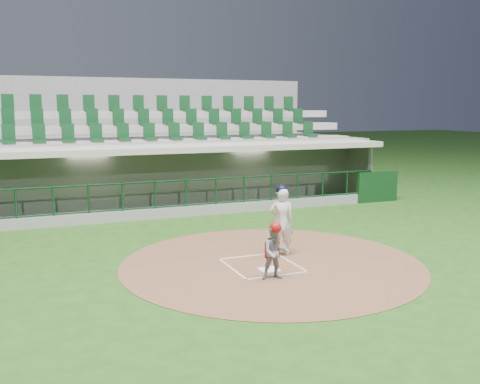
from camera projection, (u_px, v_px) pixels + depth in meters
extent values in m
plane|color=#1E4413|center=(257.00, 262.00, 12.84)|extent=(120.00, 120.00, 0.00)
cylinder|color=brown|center=(272.00, 263.00, 12.77)|extent=(7.20, 7.20, 0.01)
cube|color=white|center=(269.00, 270.00, 12.20)|extent=(0.43, 0.43, 0.02)
cube|color=silver|center=(232.00, 269.00, 12.29)|extent=(0.05, 1.80, 0.01)
cube|color=silver|center=(290.00, 262.00, 12.84)|extent=(0.05, 1.80, 0.01)
cube|color=white|center=(248.00, 256.00, 13.34)|extent=(1.55, 0.05, 0.01)
cube|color=silver|center=(278.00, 276.00, 11.79)|extent=(1.55, 0.05, 0.01)
cube|color=slate|center=(175.00, 223.00, 19.79)|extent=(15.00, 3.00, 0.10)
cube|color=slate|center=(163.00, 180.00, 21.04)|extent=(15.00, 0.20, 2.70)
cube|color=#A39F90|center=(164.00, 174.00, 20.89)|extent=(13.50, 0.04, 0.90)
cube|color=slate|center=(348.00, 176.00, 22.36)|extent=(0.20, 3.00, 2.70)
cube|color=#A29E93|center=(175.00, 147.00, 19.12)|extent=(15.40, 3.50, 0.20)
cube|color=gray|center=(186.00, 212.00, 18.27)|extent=(15.00, 0.15, 0.40)
cube|color=black|center=(186.00, 166.00, 18.02)|extent=(15.00, 0.01, 0.95)
cube|color=brown|center=(168.00, 211.00, 20.71)|extent=(12.75, 0.40, 0.45)
cube|color=white|center=(88.00, 152.00, 18.25)|extent=(1.30, 0.35, 0.04)
cube|color=white|center=(249.00, 148.00, 20.48)|extent=(1.30, 0.35, 0.04)
cube|color=black|center=(377.00, 187.00, 21.05)|extent=(1.80, 0.18, 1.20)
imported|color=#A51116|center=(92.00, 204.00, 19.18)|extent=(0.94, 0.51, 1.53)
imported|color=#AE1215|center=(209.00, 194.00, 21.21)|extent=(0.82, 0.60, 1.55)
imported|color=#A01117|center=(290.00, 186.00, 22.27)|extent=(1.86, 1.25, 1.92)
cube|color=gray|center=(154.00, 168.00, 22.50)|extent=(17.00, 6.50, 2.50)
cube|color=gray|center=(162.00, 143.00, 20.95)|extent=(16.60, 0.95, 0.30)
cube|color=gray|center=(156.00, 128.00, 21.73)|extent=(16.60, 0.95, 0.30)
cube|color=gray|center=(150.00, 114.00, 22.52)|extent=(16.60, 0.95, 0.30)
cube|color=slate|center=(137.00, 132.00, 25.35)|extent=(17.00, 0.25, 5.05)
imported|color=silver|center=(281.00, 222.00, 13.33)|extent=(0.71, 0.57, 1.71)
sphere|color=black|center=(282.00, 190.00, 13.21)|extent=(0.28, 0.28, 0.28)
cylinder|color=tan|center=(277.00, 209.00, 12.95)|extent=(0.58, 0.79, 0.39)
imported|color=gray|center=(275.00, 252.00, 11.50)|extent=(0.65, 0.56, 1.18)
sphere|color=#A61113|center=(275.00, 228.00, 11.42)|extent=(0.26, 0.26, 0.26)
cube|color=maroon|center=(272.00, 250.00, 11.64)|extent=(0.32, 0.10, 0.35)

